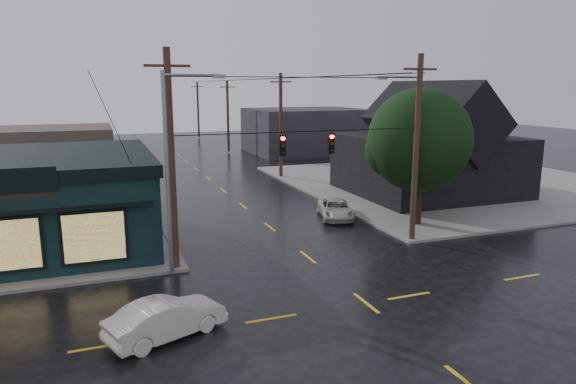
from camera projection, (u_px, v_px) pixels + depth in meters
name	position (u px, v px, depth m)	size (l,w,h in m)	color
ground_plane	(366.00, 303.00, 20.45)	(160.00, 160.00, 0.00)	black
sidewalk_ne	(454.00, 182.00, 45.66)	(28.00, 28.00, 0.15)	gray
ne_building	(430.00, 138.00, 40.29)	(12.60, 11.60, 8.75)	black
corner_tree	(419.00, 141.00, 30.81)	(6.26, 6.26, 8.27)	black
utility_pole_nw	(177.00, 270.00, 24.16)	(2.00, 0.32, 10.15)	#362518
utility_pole_ne	(411.00, 241.00, 28.65)	(2.00, 0.32, 10.15)	#362518
utility_pole_far_a	(281.00, 178.00, 48.35)	(2.00, 0.32, 9.65)	#362518
utility_pole_far_b	(229.00, 152.00, 66.68)	(2.00, 0.32, 9.15)	#362518
utility_pole_far_c	(199.00, 138.00, 85.00)	(2.00, 0.32, 9.15)	#362518
span_signal_assembly	(307.00, 144.00, 25.28)	(13.00, 0.48, 1.23)	black
streetlight_nw	(172.00, 275.00, 23.42)	(5.40, 0.30, 9.15)	gray
streetlight_ne	(412.00, 237.00, 29.46)	(5.40, 0.30, 9.15)	gray
bg_building_west	(50.00, 149.00, 51.82)	(12.00, 10.00, 4.40)	#3D312D
bg_building_east	(305.00, 131.00, 66.64)	(14.00, 12.00, 5.60)	#232328
sedan_cream	(167.00, 318.00, 17.56)	(1.45, 4.15, 1.37)	silver
suv_silver	(336.00, 209.00, 33.49)	(1.98, 4.30, 1.19)	#B6B3A8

